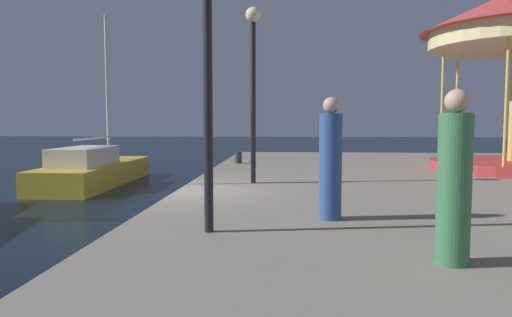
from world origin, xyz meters
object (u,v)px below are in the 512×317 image
at_px(sailboat_yellow, 94,170).
at_px(lamp_post_far_end, 253,63).
at_px(person_far_corner, 454,183).
at_px(person_near_carousel, 330,162).
at_px(bollard_north, 238,158).
at_px(lamp_post_mid_promenade, 207,1).

height_order(sailboat_yellow, lamp_post_far_end, sailboat_yellow).
relative_size(sailboat_yellow, lamp_post_far_end, 1.64).
xyz_separation_m(person_far_corner, person_near_carousel, (-1.06, 2.17, 0.02)).
bearing_deg(person_near_carousel, sailboat_yellow, 129.44).
distance_m(sailboat_yellow, bollard_north, 5.21).
relative_size(sailboat_yellow, bollard_north, 16.96).
bearing_deg(person_near_carousel, person_far_corner, -63.88).
bearing_deg(lamp_post_mid_promenade, person_near_carousel, 29.19).
relative_size(lamp_post_far_end, person_near_carousel, 2.26).
bearing_deg(lamp_post_mid_promenade, lamp_post_far_end, 87.57).
height_order(person_far_corner, person_near_carousel, person_near_carousel).
xyz_separation_m(sailboat_yellow, lamp_post_far_end, (6.10, -5.08, 3.10)).
bearing_deg(lamp_post_far_end, lamp_post_mid_promenade, -92.43).
bearing_deg(bollard_north, lamp_post_mid_promenade, -86.11).
distance_m(bollard_north, person_near_carousel, 9.69).
height_order(sailboat_yellow, person_far_corner, sailboat_yellow).
bearing_deg(person_far_corner, lamp_post_mid_promenade, 155.87).
height_order(bollard_north, person_near_carousel, person_near_carousel).
xyz_separation_m(sailboat_yellow, person_far_corner, (8.63, -11.37, 1.10)).
distance_m(lamp_post_mid_promenade, person_far_corner, 3.71).
relative_size(sailboat_yellow, person_far_corner, 3.78).
bearing_deg(bollard_north, person_far_corner, -73.38).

